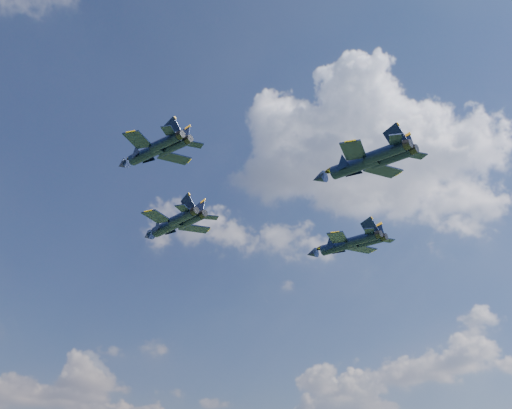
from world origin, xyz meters
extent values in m
cylinder|color=black|center=(-2.39, 26.74, 67.36)|extent=(2.45, 9.99, 1.98)
cone|color=black|center=(-2.69, 33.11, 67.36)|extent=(2.01, 2.95, 1.87)
ellipsoid|color=brown|center=(-2.56, 30.36, 67.96)|extent=(1.23, 3.20, 0.90)
cube|color=black|center=(-6.24, 24.35, 67.36)|extent=(5.79, 4.72, 0.20)
cube|color=black|center=(1.68, 24.73, 67.36)|extent=(5.72, 4.37, 0.20)
cube|color=black|center=(-4.86, 18.57, 67.36)|extent=(3.11, 2.77, 0.15)
cube|color=black|center=(0.86, 18.85, 67.36)|extent=(3.09, 2.62, 0.15)
cube|color=black|center=(-3.25, 19.53, 68.90)|extent=(1.26, 3.16, 3.31)
cube|color=black|center=(-0.83, 19.65, 68.90)|extent=(1.40, 3.22, 3.31)
cylinder|color=black|center=(-18.99, 6.01, 67.33)|extent=(3.11, 8.35, 1.64)
cone|color=black|center=(-19.96, 11.20, 67.33)|extent=(1.95, 2.61, 1.55)
ellipsoid|color=brown|center=(-19.54, 8.96, 67.83)|extent=(1.35, 2.72, 0.75)
cube|color=black|center=(-21.88, 3.62, 67.33)|extent=(4.80, 4.24, 0.16)
cube|color=black|center=(-15.44, 4.82, 67.33)|extent=(4.57, 3.15, 0.16)
cube|color=black|center=(-20.10, -0.95, 67.33)|extent=(2.56, 2.43, 0.13)
cube|color=black|center=(-15.45, -0.08, 67.33)|extent=(2.49, 1.96, 0.13)
cube|color=black|center=(-18.89, 0.02, 68.61)|extent=(1.15, 2.51, 2.74)
cube|color=black|center=(-16.92, 0.38, 68.61)|extent=(1.30, 2.71, 2.74)
cylinder|color=black|center=(21.86, 9.07, 64.39)|extent=(3.45, 9.65, 1.89)
cone|color=black|center=(20.84, 15.08, 64.39)|extent=(2.22, 3.00, 1.79)
ellipsoid|color=brown|center=(21.28, 12.49, 64.97)|extent=(1.52, 3.14, 0.86)
cube|color=black|center=(18.48, 6.36, 64.39)|extent=(5.56, 4.87, 0.19)
cube|color=black|center=(25.95, 7.63, 64.39)|extent=(5.31, 3.71, 0.19)
cube|color=black|center=(20.45, 1.04, 64.39)|extent=(2.96, 2.79, 0.15)
cube|color=black|center=(25.84, 1.95, 64.39)|extent=(2.89, 2.29, 0.15)
cube|color=black|center=(21.86, 2.13, 65.86)|extent=(1.28, 2.92, 3.17)
cube|color=black|center=(24.15, 2.52, 65.86)|extent=(1.48, 3.14, 3.17)
cylinder|color=black|center=(3.99, -10.94, 66.33)|extent=(3.50, 9.81, 1.92)
cone|color=black|center=(2.95, -4.82, 66.33)|extent=(2.26, 3.04, 1.82)
ellipsoid|color=brown|center=(3.40, -7.46, 66.92)|extent=(1.54, 3.19, 0.88)
cube|color=black|center=(0.55, -13.69, 66.33)|extent=(5.65, 4.94, 0.19)
cube|color=black|center=(8.14, -12.41, 66.33)|extent=(5.40, 3.77, 0.19)
cube|color=black|center=(2.55, -19.10, 66.33)|extent=(3.01, 2.84, 0.15)
cube|color=black|center=(8.03, -18.17, 66.33)|extent=(2.94, 2.33, 0.15)
cube|color=black|center=(3.98, -17.99, 67.82)|extent=(1.30, 2.97, 3.22)
cube|color=black|center=(6.30, -17.60, 67.82)|extent=(1.51, 3.19, 3.22)
camera|label=1|loc=(-56.75, -62.55, 25.48)|focal=45.00mm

